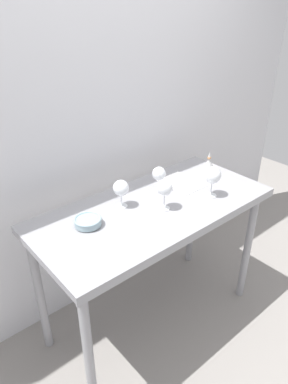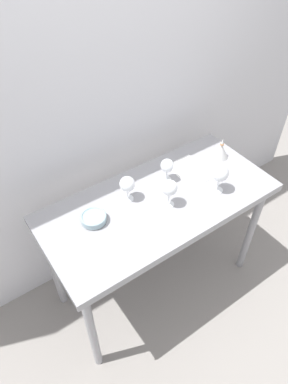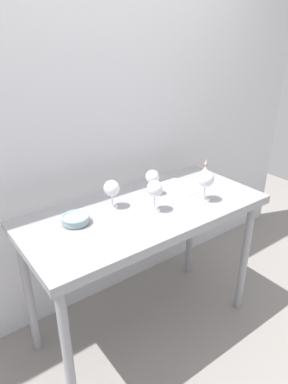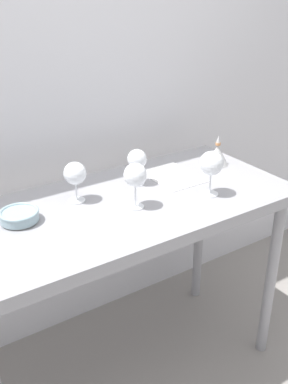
{
  "view_description": "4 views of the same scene",
  "coord_description": "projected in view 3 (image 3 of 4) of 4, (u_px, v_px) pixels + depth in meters",
  "views": [
    {
      "loc": [
        -1.15,
        -1.27,
        1.94
      ],
      "look_at": [
        -0.03,
        0.05,
        0.98
      ],
      "focal_mm": 32.97,
      "sensor_mm": 36.0,
      "label": 1
    },
    {
      "loc": [
        -0.88,
        -1.11,
        2.34
      ],
      "look_at": [
        -0.08,
        0.04,
        0.97
      ],
      "focal_mm": 32.36,
      "sensor_mm": 36.0,
      "label": 2
    },
    {
      "loc": [
        -1.02,
        -1.37,
        1.8
      ],
      "look_at": [
        0.03,
        0.05,
        0.97
      ],
      "focal_mm": 32.12,
      "sensor_mm": 36.0,
      "label": 3
    },
    {
      "loc": [
        -0.81,
        -1.38,
        1.71
      ],
      "look_at": [
        0.08,
        -0.04,
        0.94
      ],
      "focal_mm": 42.49,
      "sensor_mm": 36.0,
      "label": 4
    }
  ],
  "objects": [
    {
      "name": "wine_glass_far_right",
      "position": [
        152.0,
        177.0,
        2.04
      ],
      "size": [
        0.08,
        0.08,
        0.16
      ],
      "color": "white",
      "rests_on": "steel_counter"
    },
    {
      "name": "decanter_funnel",
      "position": [
        205.0,
        172.0,
        2.28
      ],
      "size": [
        0.11,
        0.11,
        0.15
      ],
      "color": "#B9B9B9",
      "rests_on": "steel_counter"
    },
    {
      "name": "wine_glass_far_left",
      "position": [
        112.0,
        189.0,
        1.88
      ],
      "size": [
        0.09,
        0.09,
        0.16
      ],
      "color": "white",
      "rests_on": "steel_counter"
    },
    {
      "name": "ground_plane",
      "position": [
        144.0,
        325.0,
        2.32
      ],
      "size": [
        6.0,
        6.0,
        0.0
      ],
      "primitive_type": "plane",
      "color": "gray"
    },
    {
      "name": "back_wall",
      "position": [
        97.0,
        120.0,
        2.12
      ],
      "size": [
        3.8,
        0.04,
        2.6
      ],
      "primitive_type": "cube",
      "color": "silver",
      "rests_on": "ground_plane"
    },
    {
      "name": "wine_glass_near_right",
      "position": [
        205.0,
        180.0,
        1.95
      ],
      "size": [
        0.1,
        0.1,
        0.19
      ],
      "color": "white",
      "rests_on": "steel_counter"
    },
    {
      "name": "steel_counter",
      "position": [
        145.0,
        224.0,
        1.97
      ],
      "size": [
        1.4,
        0.65,
        0.9
      ],
      "color": "#949499",
      "rests_on": "ground_plane"
    },
    {
      "name": "wine_glass_near_center",
      "position": [
        155.0,
        189.0,
        1.84
      ],
      "size": [
        0.09,
        0.09,
        0.18
      ],
      "color": "white",
      "rests_on": "steel_counter"
    },
    {
      "name": "tasting_bowl",
      "position": [
        75.0,
        219.0,
        1.76
      ],
      "size": [
        0.14,
        0.14,
        0.05
      ],
      "color": "beige",
      "rests_on": "steel_counter"
    },
    {
      "name": "tasting_sheet_upper",
      "position": [
        176.0,
        188.0,
        2.17
      ],
      "size": [
        0.2,
        0.26,
        0.0
      ],
      "primitive_type": "cube",
      "rotation": [
        0.0,
        0.0,
        -0.0
      ],
      "color": "white",
      "rests_on": "steel_counter"
    }
  ]
}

